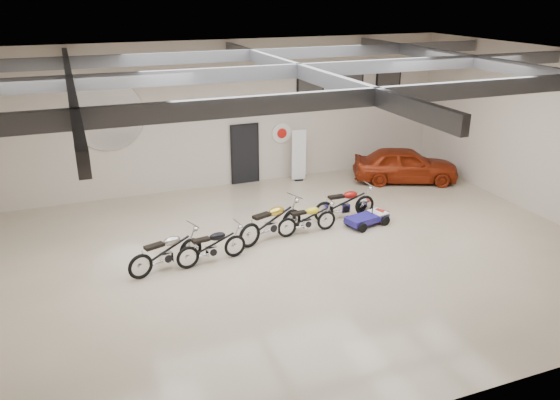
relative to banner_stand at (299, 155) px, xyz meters
name	(u,v)px	position (x,y,z in m)	size (l,w,h in m)	color
floor	(296,254)	(-2.39, -5.50, -0.94)	(16.00, 12.00, 0.01)	#BDA990
ceiling	(299,60)	(-2.39, -5.50, 4.06)	(16.00, 12.00, 0.01)	slate
back_wall	(229,115)	(-2.39, 0.50, 1.56)	(16.00, 0.02, 5.00)	beige
right_wall	(546,134)	(5.61, -5.50, 1.56)	(0.02, 12.00, 5.00)	beige
ceiling_beams	(299,71)	(-2.39, -5.50, 3.81)	(15.80, 11.80, 0.32)	#54565C
door	(245,154)	(-1.89, 0.45, 0.11)	(0.92, 0.08, 2.10)	black
logo_plaque	(107,116)	(-6.39, 0.45, 1.86)	(2.30, 0.06, 1.16)	silver
poster_left	(310,92)	(0.61, 0.46, 2.16)	(1.05, 0.08, 1.35)	black
poster_mid	(350,89)	(2.21, 0.46, 2.16)	(1.05, 0.08, 1.35)	black
poster_right	(388,87)	(3.81, 0.46, 2.16)	(1.05, 0.08, 1.35)	black
oil_sign	(282,133)	(-0.49, 0.45, 0.76)	(0.72, 0.10, 0.72)	white
banner_stand	(299,155)	(0.00, 0.00, 0.00)	(0.51, 0.20, 1.88)	white
motorcycle_silver	(166,251)	(-5.72, -5.11, -0.42)	(1.98, 0.61, 1.03)	silver
motorcycle_black	(212,245)	(-4.57, -5.14, -0.46)	(1.85, 0.57, 0.96)	silver
motorcycle_gold	(271,221)	(-2.69, -4.40, -0.38)	(2.15, 0.67, 1.12)	silver
motorcycle_yellow	(307,218)	(-1.60, -4.38, -0.47)	(1.79, 0.55, 0.93)	silver
motorcycle_red	(345,202)	(-0.10, -3.79, -0.42)	(1.98, 0.61, 1.03)	silver
go_kart	(370,215)	(0.42, -4.46, -0.65)	(1.61, 0.72, 0.58)	navy
vintage_car	(405,165)	(3.53, -1.50, -0.31)	(3.69, 1.49, 1.26)	maroon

